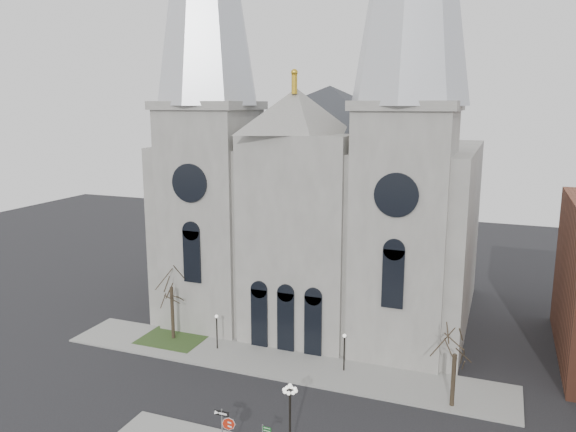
% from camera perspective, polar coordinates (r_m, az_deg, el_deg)
% --- Properties ---
extents(ground, '(160.00, 160.00, 0.00)m').
position_cam_1_polar(ground, '(41.86, -7.41, -20.73)').
color(ground, black).
rests_on(ground, ground).
extents(sidewalk_far, '(40.00, 6.00, 0.14)m').
position_cam_1_polar(sidewalk_far, '(50.51, -1.26, -14.60)').
color(sidewalk_far, gray).
rests_on(sidewalk_far, ground).
extents(grass_patch, '(6.00, 5.00, 0.18)m').
position_cam_1_polar(grass_patch, '(56.03, -11.55, -12.10)').
color(grass_patch, '#324A1F').
rests_on(grass_patch, ground).
extents(cathedral, '(33.00, 26.66, 54.00)m').
position_cam_1_polar(cathedral, '(56.68, 3.27, 7.60)').
color(cathedral, gray).
rests_on(cathedral, ground).
extents(tree_left, '(3.20, 3.20, 7.50)m').
position_cam_1_polar(tree_left, '(54.10, -11.79, -6.75)').
color(tree_left, black).
rests_on(tree_left, ground).
extents(tree_right, '(3.20, 3.20, 6.00)m').
position_cam_1_polar(tree_right, '(43.77, 16.61, -13.01)').
color(tree_right, black).
rests_on(tree_right, ground).
extents(ped_lamp_left, '(0.32, 0.32, 3.26)m').
position_cam_1_polar(ped_lamp_left, '(52.38, -7.25, -11.00)').
color(ped_lamp_left, black).
rests_on(ped_lamp_left, sidewalk_far).
extents(ped_lamp_right, '(0.32, 0.32, 3.26)m').
position_cam_1_polar(ped_lamp_right, '(48.23, 5.74, -13.00)').
color(ped_lamp_right, black).
rests_on(ped_lamp_right, sidewalk_far).
extents(stop_sign, '(0.88, 0.16, 2.44)m').
position_cam_1_polar(stop_sign, '(38.43, -6.02, -20.57)').
color(stop_sign, slate).
rests_on(stop_sign, sidewalk_near).
extents(globe_lamp, '(1.13, 1.13, 4.68)m').
position_cam_1_polar(globe_lamp, '(37.79, 0.20, -18.99)').
color(globe_lamp, black).
rests_on(globe_lamp, sidewalk_near).
extents(one_way_sign, '(1.05, 0.10, 2.40)m').
position_cam_1_polar(one_way_sign, '(39.47, -6.72, -19.91)').
color(one_way_sign, slate).
rests_on(one_way_sign, sidewalk_near).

